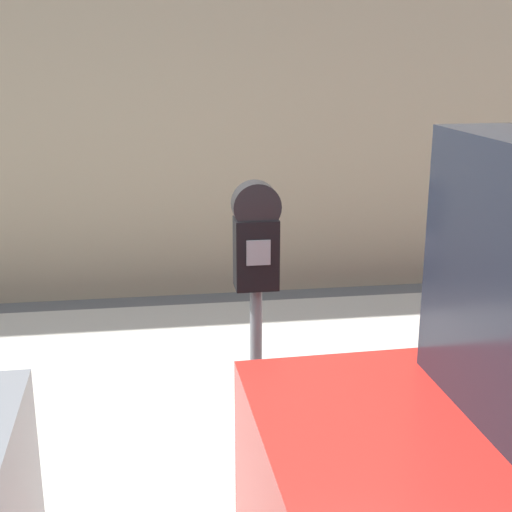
{
  "coord_description": "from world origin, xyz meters",
  "views": [
    {
      "loc": [
        0.17,
        -1.64,
        2.04
      ],
      "look_at": [
        0.58,
        1.17,
        1.21
      ],
      "focal_mm": 50.0,
      "sensor_mm": 36.0,
      "label": 1
    }
  ],
  "objects": [
    {
      "name": "parking_meter",
      "position": [
        0.58,
        1.17,
        1.16
      ],
      "size": [
        0.2,
        0.14,
        1.4
      ],
      "color": "slate",
      "rests_on": "sidewalk"
    },
    {
      "name": "sidewalk",
      "position": [
        0.0,
        2.2,
        0.06
      ],
      "size": [
        24.0,
        2.8,
        0.12
      ],
      "color": "#BCB7AD",
      "rests_on": "ground_plane"
    }
  ]
}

